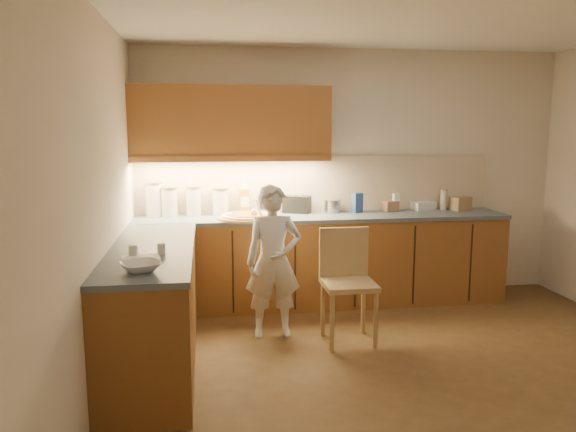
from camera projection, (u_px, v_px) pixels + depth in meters
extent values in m
plane|color=#51371B|center=(416.00, 370.00, 4.22)|extent=(4.50, 4.50, 0.00)
cube|color=beige|center=(351.00, 175.00, 5.96)|extent=(4.50, 0.04, 2.60)
cube|color=beige|center=(97.00, 205.00, 3.68)|extent=(0.04, 4.00, 2.60)
cube|color=white|center=(430.00, 8.00, 3.80)|extent=(4.50, 4.00, 0.04)
cube|color=brown|center=(322.00, 261.00, 5.75)|extent=(3.75, 0.60, 0.88)
cube|color=brown|center=(154.00, 309.00, 4.25)|extent=(0.60, 2.00, 0.88)
cube|color=#455463|center=(322.00, 217.00, 5.68)|extent=(3.77, 0.62, 0.04)
cube|color=#455463|center=(151.00, 250.00, 4.18)|extent=(0.62, 2.02, 0.04)
cube|color=black|center=(169.00, 275.00, 5.24)|extent=(0.02, 0.01, 0.80)
cube|color=black|center=(233.00, 272.00, 5.32)|extent=(0.02, 0.01, 0.80)
cube|color=black|center=(295.00, 270.00, 5.41)|extent=(0.02, 0.01, 0.80)
cube|color=black|center=(356.00, 267.00, 5.50)|extent=(0.02, 0.01, 0.80)
cube|color=black|center=(414.00, 265.00, 5.58)|extent=(0.02, 0.01, 0.80)
cube|color=black|center=(471.00, 263.00, 5.67)|extent=(0.02, 0.01, 0.80)
cube|color=beige|center=(317.00, 184.00, 5.91)|extent=(3.75, 0.02, 0.58)
cube|color=brown|center=(231.00, 122.00, 5.52)|extent=(1.95, 0.35, 0.70)
cube|color=brown|center=(232.00, 159.00, 5.40)|extent=(1.95, 0.02, 0.06)
cylinder|color=tan|center=(247.00, 218.00, 5.42)|extent=(0.55, 0.55, 0.02)
cylinder|color=beige|center=(247.00, 216.00, 5.42)|extent=(0.49, 0.49, 0.02)
cylinder|color=#BF4D19|center=(247.00, 214.00, 5.42)|extent=(0.39, 0.39, 0.01)
sphere|color=white|center=(254.00, 212.00, 5.38)|extent=(0.07, 0.07, 0.07)
cylinder|color=white|center=(259.00, 210.00, 5.32)|extent=(0.09, 0.12, 0.22)
imported|color=white|center=(273.00, 261.00, 4.82)|extent=(0.49, 0.32, 1.32)
cylinder|color=tan|center=(332.00, 323.00, 4.52)|extent=(0.04, 0.04, 0.48)
cylinder|color=tan|center=(376.00, 321.00, 4.58)|extent=(0.04, 0.04, 0.48)
cylinder|color=tan|center=(323.00, 309.00, 4.88)|extent=(0.04, 0.04, 0.48)
cylinder|color=tan|center=(363.00, 307.00, 4.93)|extent=(0.04, 0.04, 0.48)
cube|color=tan|center=(349.00, 284.00, 4.69)|extent=(0.43, 0.43, 0.04)
cube|color=tan|center=(344.00, 252.00, 4.84)|extent=(0.43, 0.04, 0.43)
imported|color=white|center=(141.00, 267.00, 3.48)|extent=(0.32, 0.32, 0.06)
cylinder|color=white|center=(154.00, 200.00, 5.57)|extent=(0.16, 0.16, 0.32)
cylinder|color=tan|center=(153.00, 183.00, 5.54)|extent=(0.17, 0.17, 0.02)
cylinder|color=silver|center=(169.00, 203.00, 5.57)|extent=(0.16, 0.16, 0.27)
cylinder|color=gray|center=(169.00, 188.00, 5.55)|extent=(0.17, 0.17, 0.02)
cylinder|color=white|center=(193.00, 202.00, 5.63)|extent=(0.15, 0.15, 0.28)
cylinder|color=tan|center=(193.00, 187.00, 5.61)|extent=(0.16, 0.16, 0.02)
cylinder|color=white|center=(221.00, 202.00, 5.68)|extent=(0.16, 0.16, 0.25)
cylinder|color=gray|center=(220.00, 189.00, 5.66)|extent=(0.17, 0.17, 0.02)
cube|color=#AD8A22|center=(244.00, 201.00, 5.72)|extent=(0.11, 0.08, 0.26)
cube|color=white|center=(244.00, 186.00, 5.69)|extent=(0.07, 0.05, 0.05)
cube|color=black|center=(297.00, 204.00, 5.81)|extent=(0.32, 0.25, 0.18)
cube|color=silver|center=(294.00, 196.00, 5.81)|extent=(0.07, 0.12, 0.00)
cube|color=silver|center=(300.00, 196.00, 5.79)|extent=(0.07, 0.12, 0.00)
cylinder|color=#B2B2B7|center=(332.00, 206.00, 5.84)|extent=(0.17, 0.17, 0.13)
cylinder|color=#B2B2B7|center=(332.00, 200.00, 5.82)|extent=(0.18, 0.18, 0.01)
cube|color=#2F4A8D|center=(357.00, 203.00, 5.83)|extent=(0.12, 0.11, 0.20)
cube|color=tan|center=(391.00, 206.00, 5.93)|extent=(0.17, 0.14, 0.11)
cube|color=white|center=(396.00, 202.00, 5.94)|extent=(0.06, 0.06, 0.19)
cube|color=white|center=(423.00, 206.00, 6.01)|extent=(0.24, 0.19, 0.09)
cylinder|color=beige|center=(444.00, 200.00, 5.99)|extent=(0.07, 0.07, 0.21)
cylinder|color=gray|center=(444.00, 190.00, 5.98)|extent=(0.07, 0.07, 0.01)
cube|color=tan|center=(461.00, 203.00, 5.99)|extent=(0.22, 0.19, 0.14)
cube|color=white|center=(141.00, 259.00, 3.78)|extent=(0.28, 0.24, 0.02)
cylinder|color=silver|center=(133.00, 252.00, 3.83)|extent=(0.08, 0.08, 0.09)
cylinder|color=silver|center=(161.00, 249.00, 3.94)|extent=(0.07, 0.07, 0.08)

